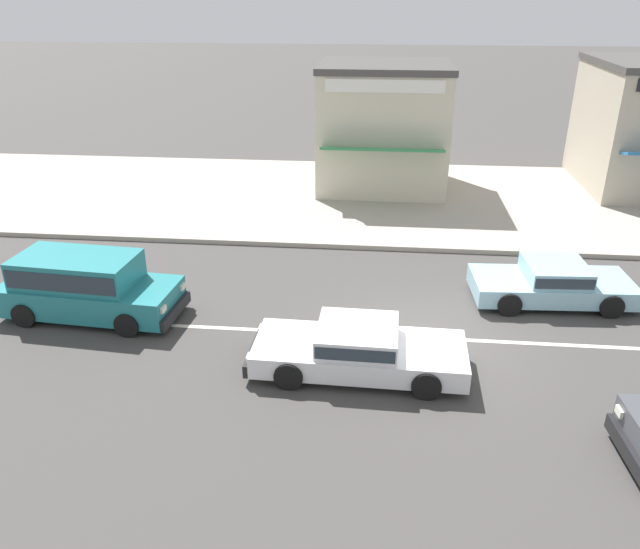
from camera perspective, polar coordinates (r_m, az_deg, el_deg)
ground_plane at (r=14.85m, az=9.73°, el=-5.76°), size 160.00×160.00×0.00m
lane_centre_stripe at (r=14.85m, az=9.73°, el=-5.75°), size 50.40×0.14×0.01m
kerb_strip at (r=24.18m, az=8.36°, el=6.80°), size 68.00×10.00×0.15m
sedan_pale_blue_0 at (r=17.17m, az=20.54°, el=-0.66°), size 4.22×2.04×1.06m
sedan_white_2 at (r=13.26m, az=3.47°, el=-6.76°), size 4.61×1.95×1.06m
minivan_teal_4 at (r=16.34m, az=-20.70°, el=-0.80°), size 4.50×2.10×1.56m
shopfront_corner_warung at (r=25.00m, az=5.77°, el=13.33°), size 4.96×5.11×4.72m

